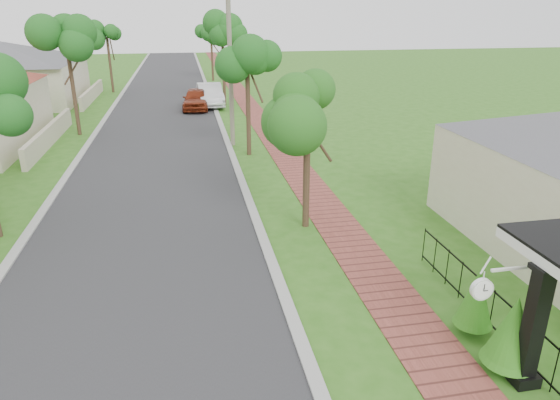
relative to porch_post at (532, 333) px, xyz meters
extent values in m
plane|color=#2D6217|center=(-4.55, 1.00, -1.12)|extent=(160.00, 160.00, 0.00)
cube|color=#28282B|center=(-7.55, 21.00, -1.12)|extent=(7.00, 120.00, 0.02)
cube|color=#9E9E99|center=(-3.90, 21.00, -1.12)|extent=(0.30, 120.00, 0.10)
cube|color=#9E9E99|center=(-11.20, 21.00, -1.12)|extent=(0.30, 120.00, 0.10)
cube|color=#95463B|center=(-1.30, 21.00, -1.12)|extent=(1.50, 120.00, 0.03)
cube|color=black|center=(0.00, 0.00, 0.14)|extent=(0.30, 0.30, 2.52)
cube|color=black|center=(0.00, 0.00, -1.00)|extent=(0.48, 0.48, 0.24)
cube|color=black|center=(0.00, 0.00, 1.34)|extent=(0.42, 0.42, 0.10)
cube|color=black|center=(0.35, 1.00, -0.17)|extent=(0.03, 8.00, 0.03)
cube|color=black|center=(0.35, 1.00, -0.97)|extent=(0.03, 8.00, 0.03)
cylinder|color=black|center=(0.35, -0.33, -0.62)|extent=(0.02, 0.02, 1.00)
cylinder|color=black|center=(0.35, 0.33, -0.62)|extent=(0.02, 0.02, 1.00)
cylinder|color=black|center=(0.35, 1.00, -0.62)|extent=(0.02, 0.02, 1.00)
cylinder|color=black|center=(0.35, 1.67, -0.62)|extent=(0.02, 0.02, 1.00)
cylinder|color=black|center=(0.35, 2.33, -0.62)|extent=(0.02, 0.02, 1.00)
cylinder|color=black|center=(0.35, 3.00, -0.62)|extent=(0.02, 0.02, 1.00)
cylinder|color=black|center=(0.35, 3.67, -0.62)|extent=(0.02, 0.02, 1.00)
cylinder|color=black|center=(0.35, 4.33, -0.62)|extent=(0.02, 0.02, 1.00)
cylinder|color=black|center=(0.35, 5.00, -0.62)|extent=(0.02, 0.02, 1.00)
cylinder|color=#382619|center=(-3.05, 17.00, 1.15)|extent=(0.22, 0.22, 4.55)
sphere|color=#165519|center=(-3.05, 17.00, 3.56)|extent=(1.70, 1.70, 1.70)
cylinder|color=#382619|center=(-3.05, 31.00, 1.33)|extent=(0.22, 0.22, 4.90)
sphere|color=#165519|center=(-3.05, 31.00, 3.92)|extent=(1.70, 1.70, 1.70)
cylinder|color=#382619|center=(-3.05, 45.00, 0.98)|extent=(0.22, 0.22, 4.20)
sphere|color=#165519|center=(-3.05, 45.00, 3.20)|extent=(1.70, 1.70, 1.70)
cylinder|color=#382619|center=(-12.05, 23.00, 1.33)|extent=(0.22, 0.22, 4.90)
sphere|color=#165519|center=(-12.05, 23.00, 3.92)|extent=(1.70, 1.70, 1.70)
cylinder|color=#382619|center=(-12.05, 39.00, 1.15)|extent=(0.22, 0.22, 4.55)
sphere|color=#165519|center=(-12.05, 39.00, 3.56)|extent=(1.70, 1.70, 1.70)
sphere|color=#186714|center=(-0.10, 0.37, -0.76)|extent=(0.82, 0.82, 0.82)
cone|color=#186714|center=(-0.10, 0.37, -0.11)|extent=(0.93, 0.93, 1.31)
sphere|color=#186714|center=(-0.10, 1.65, -0.78)|extent=(0.65, 0.65, 0.65)
cone|color=#186714|center=(-0.10, 1.65, -0.16)|extent=(0.74, 0.74, 1.24)
cube|color=#BFB299|center=(-13.15, 21.00, -0.62)|extent=(0.25, 10.00, 1.00)
cube|color=beige|center=(-19.55, 35.00, 0.38)|extent=(11.00, 10.00, 3.00)
cube|color=#BFB299|center=(-13.15, 35.00, -0.62)|extent=(0.25, 10.00, 1.00)
imported|color=maroon|center=(-5.22, 29.55, -0.38)|extent=(2.12, 4.47, 1.48)
imported|color=silver|center=(-4.15, 30.77, -0.32)|extent=(1.90, 4.95, 1.61)
cylinder|color=#382619|center=(-2.35, 8.00, 0.74)|extent=(0.22, 0.22, 3.71)
sphere|color=#29661D|center=(-2.35, 8.00, 2.70)|extent=(1.85, 1.85, 1.85)
cylinder|color=gray|center=(-3.65, 19.00, 2.76)|extent=(0.24, 0.24, 7.76)
cube|color=white|center=(-0.41, 0.40, 1.17)|extent=(0.72, 0.05, 0.05)
cylinder|color=white|center=(-0.90, 0.40, 1.01)|extent=(0.02, 0.02, 0.31)
cylinder|color=white|center=(-0.90, 0.40, 0.80)|extent=(0.43, 0.10, 0.43)
cylinder|color=white|center=(-0.90, 0.34, 0.80)|extent=(0.37, 0.01, 0.37)
cylinder|color=white|center=(-0.90, 0.46, 0.80)|extent=(0.37, 0.01, 0.37)
cube|color=black|center=(-0.90, 0.33, 0.87)|extent=(0.01, 0.01, 0.14)
cube|color=black|center=(-0.86, 0.33, 0.80)|extent=(0.09, 0.01, 0.02)
camera|label=1|loc=(-6.01, -6.69, 5.57)|focal=32.00mm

